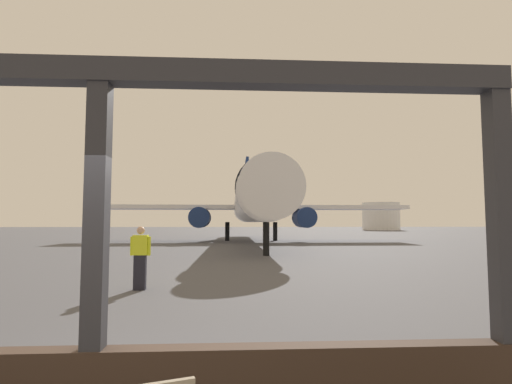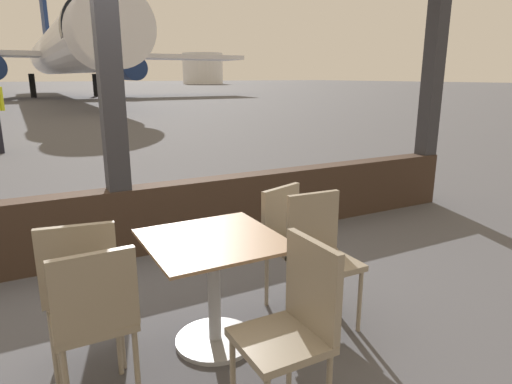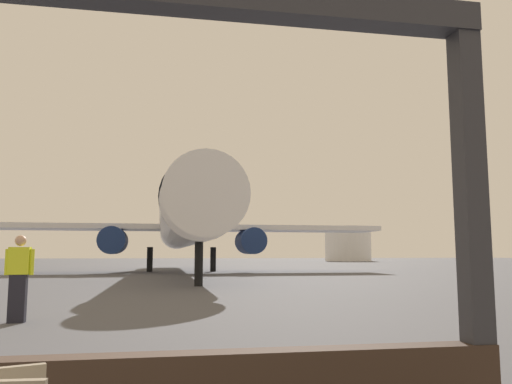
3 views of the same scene
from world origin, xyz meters
The scene contains 4 objects.
ground_plane centered at (0.00, 40.00, 0.00)m, with size 220.00×220.00×0.00m, color #4C4C51.
airplane centered at (3.17, 33.11, 3.56)m, with size 29.86×36.74×10.30m.
ground_crew_worker centered at (-1.24, 7.36, 0.90)m, with size 0.57×0.22×1.74m.
fuel_storage_tank centered at (36.06, 88.39, 3.20)m, with size 8.55×8.55×6.40m, color white.
Camera 3 is at (1.57, -3.83, 1.37)m, focal length 36.16 mm.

